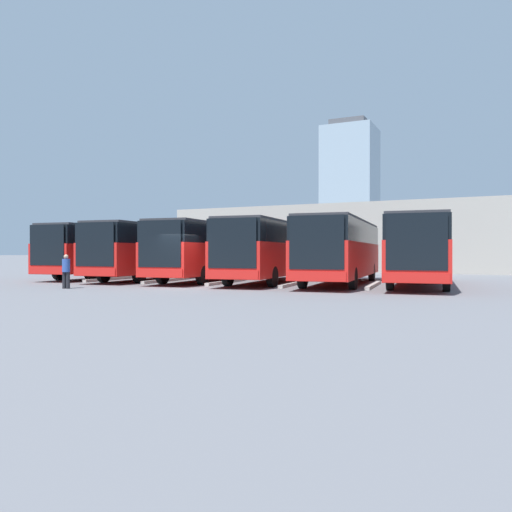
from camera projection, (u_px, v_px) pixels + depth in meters
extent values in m
plane|color=slate|center=(188.00, 288.00, 23.24)|extent=(600.00, 600.00, 0.00)
cube|color=red|center=(420.00, 260.00, 24.68)|extent=(3.76, 12.07, 1.68)
cube|color=black|center=(420.00, 232.00, 24.67)|extent=(3.71, 11.89, 1.03)
cube|color=black|center=(416.00, 242.00, 19.07)|extent=(2.27, 0.27, 2.21)
cube|color=red|center=(416.00, 278.00, 19.07)|extent=(2.45, 0.31, 0.40)
cube|color=#333338|center=(420.00, 221.00, 24.67)|extent=(3.61, 11.58, 0.12)
cylinder|color=black|center=(446.00, 280.00, 20.84)|extent=(0.40, 1.02, 0.99)
cylinder|color=black|center=(390.00, 279.00, 21.60)|extent=(0.40, 1.02, 0.99)
cylinder|color=black|center=(443.00, 273.00, 27.77)|extent=(0.40, 1.02, 0.99)
cylinder|color=black|center=(400.00, 273.00, 28.53)|extent=(0.40, 1.02, 0.99)
cube|color=#B2B2AD|center=(373.00, 285.00, 23.90)|extent=(0.75, 5.06, 0.15)
cube|color=red|center=(341.00, 259.00, 25.87)|extent=(3.76, 12.07, 1.68)
cube|color=black|center=(341.00, 233.00, 25.86)|extent=(3.71, 11.89, 1.03)
cube|color=black|center=(316.00, 242.00, 20.25)|extent=(2.27, 0.27, 2.21)
cube|color=red|center=(316.00, 276.00, 20.26)|extent=(2.45, 0.31, 0.40)
cube|color=#333338|center=(341.00, 222.00, 25.85)|extent=(3.61, 11.58, 0.12)
cylinder|color=black|center=(353.00, 278.00, 22.02)|extent=(0.40, 1.02, 0.99)
cylinder|color=black|center=(303.00, 278.00, 22.78)|extent=(0.40, 1.02, 0.99)
cylinder|color=black|center=(372.00, 272.00, 28.96)|extent=(0.40, 1.02, 0.99)
cylinder|color=black|center=(333.00, 272.00, 29.72)|extent=(0.40, 1.02, 0.99)
cube|color=#B2B2AD|center=(294.00, 284.00, 25.08)|extent=(0.75, 5.06, 0.15)
cube|color=red|center=(273.00, 259.00, 27.43)|extent=(3.76, 12.07, 1.68)
cube|color=black|center=(273.00, 234.00, 27.42)|extent=(3.71, 11.89, 1.03)
cube|color=black|center=(232.00, 243.00, 21.82)|extent=(2.27, 0.27, 2.21)
cube|color=red|center=(232.00, 275.00, 21.82)|extent=(2.45, 0.31, 0.40)
cube|color=#333338|center=(273.00, 224.00, 27.42)|extent=(3.61, 11.58, 0.12)
cylinder|color=black|center=(272.00, 277.00, 23.59)|extent=(0.40, 1.02, 0.99)
cylinder|color=black|center=(228.00, 276.00, 24.35)|extent=(0.40, 1.02, 0.99)
cylinder|color=black|center=(309.00, 271.00, 30.53)|extent=(0.40, 1.02, 0.99)
cylinder|color=black|center=(273.00, 271.00, 31.29)|extent=(0.40, 1.02, 0.99)
cube|color=#B2B2AD|center=(227.00, 282.00, 26.65)|extent=(0.75, 5.06, 0.15)
cube|color=red|center=(212.00, 259.00, 29.03)|extent=(3.76, 12.07, 1.68)
cube|color=black|center=(212.00, 235.00, 29.02)|extent=(3.71, 11.89, 1.03)
cube|color=black|center=(159.00, 244.00, 23.41)|extent=(2.27, 0.27, 2.21)
cube|color=red|center=(159.00, 273.00, 23.42)|extent=(2.45, 0.31, 0.40)
cube|color=#333338|center=(212.00, 225.00, 29.01)|extent=(3.61, 11.58, 0.12)
cylinder|color=black|center=(202.00, 275.00, 25.18)|extent=(0.40, 1.02, 0.99)
cylinder|color=black|center=(163.00, 275.00, 25.94)|extent=(0.40, 1.02, 0.99)
cylinder|color=black|center=(252.00, 270.00, 32.12)|extent=(0.40, 1.02, 0.99)
cylinder|color=black|center=(219.00, 270.00, 32.88)|extent=(0.40, 1.02, 0.99)
cube|color=#B2B2AD|center=(167.00, 280.00, 28.24)|extent=(0.75, 5.06, 0.15)
cube|color=red|center=(156.00, 258.00, 30.53)|extent=(3.76, 12.07, 1.68)
cube|color=black|center=(156.00, 236.00, 30.52)|extent=(3.71, 11.89, 1.03)
cube|color=black|center=(94.00, 244.00, 24.92)|extent=(2.27, 0.27, 2.21)
cube|color=red|center=(94.00, 272.00, 24.92)|extent=(2.45, 0.31, 0.40)
cube|color=#333338|center=(156.00, 227.00, 30.52)|extent=(3.61, 11.58, 0.12)
cylinder|color=black|center=(139.00, 274.00, 26.69)|extent=(0.40, 1.02, 0.99)
cylinder|color=black|center=(104.00, 273.00, 27.45)|extent=(0.40, 1.02, 0.99)
cylinder|color=black|center=(200.00, 270.00, 33.63)|extent=(0.40, 1.02, 0.99)
cylinder|color=black|center=(170.00, 269.00, 34.39)|extent=(0.40, 1.02, 0.99)
cube|color=#B2B2AD|center=(112.00, 279.00, 29.75)|extent=(0.75, 5.06, 0.15)
cube|color=red|center=(113.00, 258.00, 32.62)|extent=(3.76, 12.07, 1.68)
cube|color=black|center=(113.00, 237.00, 32.61)|extent=(3.71, 11.89, 1.03)
cube|color=black|center=(47.00, 245.00, 27.01)|extent=(2.27, 0.27, 2.21)
cube|color=red|center=(47.00, 270.00, 27.01)|extent=(2.45, 0.31, 0.40)
cube|color=#333338|center=(113.00, 228.00, 32.61)|extent=(3.61, 11.58, 0.12)
cylinder|color=black|center=(91.00, 272.00, 28.78)|extent=(0.40, 1.02, 0.99)
cylinder|color=black|center=(59.00, 272.00, 29.54)|extent=(0.40, 1.02, 0.99)
cylinder|color=black|center=(158.00, 269.00, 35.71)|extent=(0.40, 1.02, 0.99)
cylinder|color=black|center=(130.00, 268.00, 36.47)|extent=(0.40, 1.02, 0.99)
cylinder|color=black|center=(64.00, 280.00, 22.65)|extent=(0.20, 0.20, 0.75)
cylinder|color=black|center=(68.00, 280.00, 22.61)|extent=(0.20, 0.20, 0.75)
cylinder|color=#2D4C99|center=(66.00, 265.00, 22.63)|extent=(0.41, 0.41, 0.60)
sphere|color=tan|center=(66.00, 257.00, 22.62)|extent=(0.20, 0.20, 0.20)
cube|color=#A8A399|center=(346.00, 240.00, 48.58)|extent=(30.06, 13.69, 5.85)
cube|color=silver|center=(365.00, 218.00, 56.11)|extent=(30.06, 3.00, 0.24)
cylinder|color=slate|center=(467.00, 242.00, 52.64)|extent=(0.20, 0.20, 5.60)
cylinder|color=slate|center=(283.00, 243.00, 61.61)|extent=(0.20, 0.20, 5.60)
cube|color=#93A8B7|center=(350.00, 193.00, 179.12)|extent=(17.93, 17.93, 46.41)
cube|color=#4C4C51|center=(350.00, 125.00, 178.96)|extent=(12.55, 12.55, 2.40)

